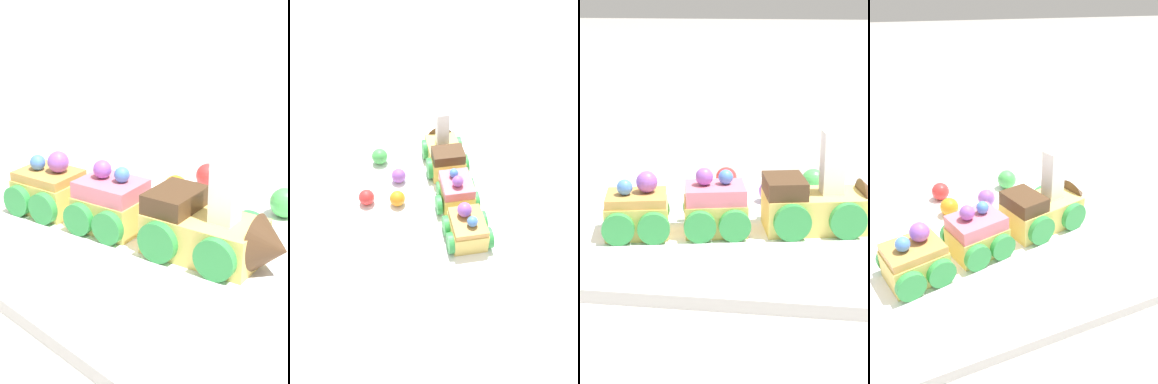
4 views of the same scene
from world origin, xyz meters
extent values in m
plane|color=gray|center=(0.00, 0.00, 0.00)|extent=(10.00, 10.00, 0.00)
cube|color=white|center=(0.00, 0.00, 0.01)|extent=(0.82, 0.35, 0.01)
cube|color=#EACC66|center=(0.07, -0.01, 0.03)|extent=(0.11, 0.08, 0.04)
cube|color=#4C331E|center=(0.04, -0.01, 0.06)|extent=(0.05, 0.06, 0.02)
cone|color=#4C331E|center=(0.13, 0.01, 0.04)|extent=(0.04, 0.06, 0.05)
cube|color=white|center=(0.09, 0.00, 0.06)|extent=(0.03, 0.03, 0.02)
cube|color=white|center=(0.09, 0.00, 0.08)|extent=(0.03, 0.03, 0.02)
cube|color=white|center=(0.09, 0.00, 0.10)|extent=(0.03, 0.03, 0.02)
cylinder|color=green|center=(0.10, -0.03, 0.03)|extent=(0.04, 0.02, 0.04)
cylinder|color=green|center=(0.09, 0.03, 0.03)|extent=(0.04, 0.02, 0.04)
cylinder|color=green|center=(0.05, -0.04, 0.03)|extent=(0.04, 0.02, 0.04)
cylinder|color=green|center=(0.03, 0.02, 0.03)|extent=(0.04, 0.02, 0.04)
cube|color=#EACC66|center=(-0.03, -0.03, 0.03)|extent=(0.07, 0.06, 0.03)
cube|color=#E57084|center=(-0.03, -0.03, 0.05)|extent=(0.07, 0.06, 0.02)
sphere|color=#9956C6|center=(-0.04, -0.03, 0.07)|extent=(0.02, 0.02, 0.02)
sphere|color=#4C84E0|center=(-0.02, -0.02, 0.07)|extent=(0.02, 0.02, 0.01)
cylinder|color=green|center=(-0.01, -0.05, 0.03)|extent=(0.03, 0.01, 0.03)
cylinder|color=green|center=(-0.02, 0.00, 0.03)|extent=(0.03, 0.01, 0.03)
cylinder|color=green|center=(-0.04, -0.06, 0.03)|extent=(0.03, 0.01, 0.03)
cylinder|color=green|center=(-0.05, 0.00, 0.03)|extent=(0.03, 0.01, 0.03)
cube|color=#EACC66|center=(-0.11, -0.04, 0.03)|extent=(0.07, 0.06, 0.03)
cube|color=#CC9347|center=(-0.11, -0.04, 0.05)|extent=(0.07, 0.06, 0.01)
sphere|color=#4C84E0|center=(-0.12, -0.05, 0.06)|extent=(0.02, 0.02, 0.02)
sphere|color=#9956C6|center=(-0.10, -0.04, 0.07)|extent=(0.03, 0.03, 0.02)
cylinder|color=green|center=(-0.08, -0.07, 0.03)|extent=(0.03, 0.01, 0.03)
cylinder|color=green|center=(-0.10, -0.01, 0.03)|extent=(0.03, 0.01, 0.03)
cylinder|color=green|center=(-0.12, -0.08, 0.03)|extent=(0.03, 0.01, 0.03)
cylinder|color=green|center=(-0.13, -0.02, 0.03)|extent=(0.03, 0.01, 0.03)
sphere|color=#9956C6|center=(0.02, 0.07, 0.02)|extent=(0.03, 0.03, 0.03)
sphere|color=#4CBC56|center=(0.07, 0.12, 0.03)|extent=(0.03, 0.03, 0.03)
sphere|color=orange|center=(-0.04, 0.07, 0.03)|extent=(0.03, 0.03, 0.03)
sphere|color=red|center=(-0.04, 0.12, 0.03)|extent=(0.03, 0.03, 0.03)
camera|label=1|loc=(0.40, -0.39, 0.28)|focal=60.00mm
camera|label=2|loc=(-0.47, -0.01, 0.46)|focal=35.00mm
camera|label=3|loc=(0.06, -0.63, 0.25)|focal=60.00mm
camera|label=4|loc=(-0.14, -0.38, 0.29)|focal=35.00mm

